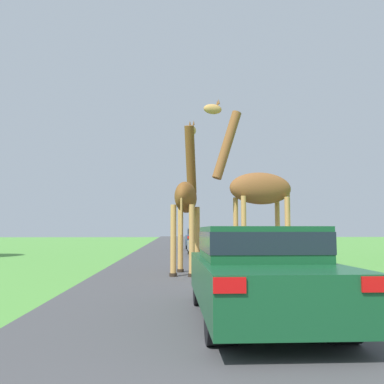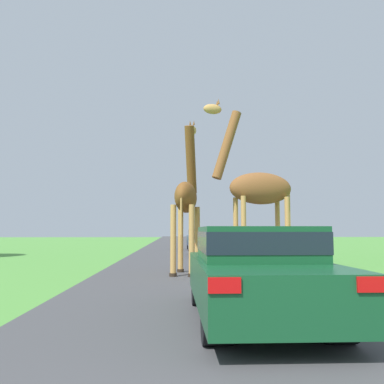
# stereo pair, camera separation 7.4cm
# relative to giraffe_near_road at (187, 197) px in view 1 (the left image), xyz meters

# --- Properties ---
(road) EXTENTS (6.58, 120.00, 0.00)m
(road) POSITION_rel_giraffe_near_road_xyz_m (0.48, 18.53, -2.39)
(road) COLOR #424244
(road) RESTS_ON ground
(giraffe_near_road) EXTENTS (0.99, 2.71, 5.16)m
(giraffe_near_road) POSITION_rel_giraffe_near_road_xyz_m (0.00, 0.00, 0.00)
(giraffe_near_road) COLOR tan
(giraffe_near_road) RESTS_ON ground
(giraffe_companion) EXTENTS (2.83, 1.15, 5.24)m
(giraffe_companion) POSITION_rel_giraffe_near_road_xyz_m (2.09, -0.67, 0.20)
(giraffe_companion) COLOR tan
(giraffe_companion) RESTS_ON ground
(car_lead_maroon) EXTENTS (1.81, 4.29, 1.39)m
(car_lead_maroon) POSITION_rel_giraffe_near_road_xyz_m (0.83, -6.56, -1.66)
(car_lead_maroon) COLOR #144C28
(car_lead_maroon) RESTS_ON ground
(car_queue_right) EXTENTS (1.81, 4.42, 1.30)m
(car_queue_right) POSITION_rel_giraffe_near_road_xyz_m (1.35, 8.81, -1.70)
(car_queue_right) COLOR gray
(car_queue_right) RESTS_ON ground
(car_queue_left) EXTENTS (1.82, 3.93, 1.46)m
(car_queue_left) POSITION_rel_giraffe_near_road_xyz_m (1.46, 15.41, -1.61)
(car_queue_left) COLOR navy
(car_queue_left) RESTS_ON ground
(car_far_ahead) EXTENTS (1.77, 4.34, 1.37)m
(car_far_ahead) POSITION_rel_giraffe_near_road_xyz_m (3.02, 3.03, -1.66)
(car_far_ahead) COLOR #561914
(car_far_ahead) RESTS_ON ground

